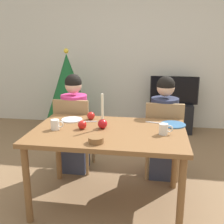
% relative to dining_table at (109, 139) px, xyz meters
% --- Properties ---
extents(ground_plane, '(7.68, 7.68, 0.00)m').
position_rel_dining_table_xyz_m(ground_plane, '(0.00, 0.00, -0.67)').
color(ground_plane, brown).
extents(back_wall, '(6.40, 0.10, 2.60)m').
position_rel_dining_table_xyz_m(back_wall, '(0.00, 2.60, 0.63)').
color(back_wall, beige).
rests_on(back_wall, ground).
extents(dining_table, '(1.40, 0.90, 0.75)m').
position_rel_dining_table_xyz_m(dining_table, '(0.00, 0.00, 0.00)').
color(dining_table, brown).
rests_on(dining_table, ground).
extents(chair_left, '(0.40, 0.40, 0.90)m').
position_rel_dining_table_xyz_m(chair_left, '(-0.51, 0.61, -0.15)').
color(chair_left, '#99754C').
rests_on(chair_left, ground).
extents(chair_right, '(0.40, 0.40, 0.90)m').
position_rel_dining_table_xyz_m(chair_right, '(0.52, 0.61, -0.15)').
color(chair_right, '#99754C').
rests_on(chair_right, ground).
extents(person_left_child, '(0.30, 0.30, 1.17)m').
position_rel_dining_table_xyz_m(person_left_child, '(-0.51, 0.64, -0.10)').
color(person_left_child, '#33384C').
rests_on(person_left_child, ground).
extents(person_right_child, '(0.30, 0.30, 1.17)m').
position_rel_dining_table_xyz_m(person_right_child, '(0.52, 0.64, -0.10)').
color(person_right_child, '#33384C').
rests_on(person_right_child, ground).
extents(tv_stand, '(0.64, 0.40, 0.48)m').
position_rel_dining_table_xyz_m(tv_stand, '(0.72, 2.30, -0.43)').
color(tv_stand, black).
rests_on(tv_stand, ground).
extents(tv, '(0.79, 0.05, 0.46)m').
position_rel_dining_table_xyz_m(tv, '(0.72, 2.30, 0.04)').
color(tv, black).
rests_on(tv, tv_stand).
extents(christmas_tree, '(0.80, 0.80, 1.39)m').
position_rel_dining_table_xyz_m(christmas_tree, '(-1.02, 1.97, 0.06)').
color(christmas_tree, brown).
rests_on(christmas_tree, ground).
extents(candle_centerpiece, '(0.09, 0.09, 0.33)m').
position_rel_dining_table_xyz_m(candle_centerpiece, '(-0.07, 0.05, 0.15)').
color(candle_centerpiece, red).
rests_on(candle_centerpiece, dining_table).
extents(plate_left, '(0.21, 0.21, 0.01)m').
position_rel_dining_table_xyz_m(plate_left, '(-0.42, 0.26, 0.09)').
color(plate_left, silver).
rests_on(plate_left, dining_table).
extents(plate_right, '(0.24, 0.24, 0.01)m').
position_rel_dining_table_xyz_m(plate_right, '(0.59, 0.25, 0.09)').
color(plate_right, teal).
rests_on(plate_right, dining_table).
extents(mug_left, '(0.12, 0.08, 0.09)m').
position_rel_dining_table_xyz_m(mug_left, '(-0.49, -0.05, 0.13)').
color(mug_left, silver).
rests_on(mug_left, dining_table).
extents(mug_right, '(0.12, 0.08, 0.10)m').
position_rel_dining_table_xyz_m(mug_right, '(0.50, -0.03, 0.13)').
color(mug_right, silver).
rests_on(mug_right, dining_table).
extents(fork_left, '(0.18, 0.05, 0.01)m').
position_rel_dining_table_xyz_m(fork_left, '(-0.25, 0.22, 0.09)').
color(fork_left, silver).
rests_on(fork_left, dining_table).
extents(fork_right, '(0.18, 0.06, 0.01)m').
position_rel_dining_table_xyz_m(fork_right, '(0.41, 0.29, 0.09)').
color(fork_right, silver).
rests_on(fork_right, dining_table).
extents(bowl_walnuts, '(0.13, 0.13, 0.05)m').
position_rel_dining_table_xyz_m(bowl_walnuts, '(-0.05, -0.32, 0.11)').
color(bowl_walnuts, brown).
rests_on(bowl_walnuts, dining_table).
extents(apple_near_candle, '(0.08, 0.08, 0.08)m').
position_rel_dining_table_xyz_m(apple_near_candle, '(-0.24, 0.31, 0.12)').
color(apple_near_candle, red).
rests_on(apple_near_candle, dining_table).
extents(apple_by_left_plate, '(0.08, 0.08, 0.08)m').
position_rel_dining_table_xyz_m(apple_by_left_plate, '(-0.25, -0.00, 0.12)').
color(apple_by_left_plate, red).
rests_on(apple_by_left_plate, dining_table).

